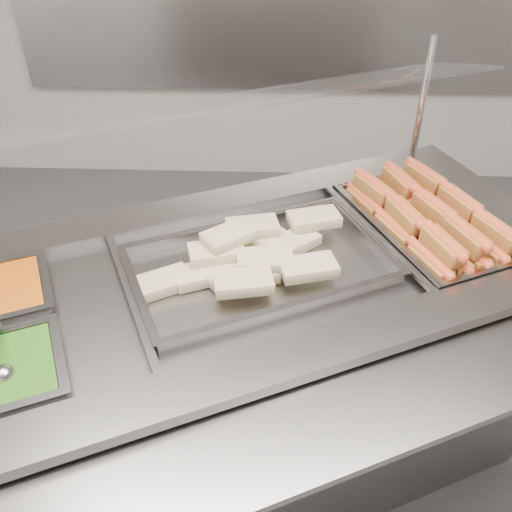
{
  "coord_description": "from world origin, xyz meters",
  "views": [
    {
      "loc": [
        -0.0,
        -0.92,
        1.87
      ],
      "look_at": [
        -0.05,
        0.33,
        0.93
      ],
      "focal_mm": 40.0,
      "sensor_mm": 36.0,
      "label": 1
    }
  ],
  "objects_px": {
    "pan_hotdogs": "(427,230)",
    "serving_spoon": "(2,368)",
    "sneeze_guard": "(207,110)",
    "pan_wraps": "(259,269)",
    "steam_counter": "(242,377)"
  },
  "relations": [
    {
      "from": "sneeze_guard",
      "to": "pan_hotdogs",
      "type": "height_order",
      "value": "sneeze_guard"
    },
    {
      "from": "steam_counter",
      "to": "pan_wraps",
      "type": "xyz_separation_m",
      "value": [
        0.05,
        0.03,
        0.43
      ]
    },
    {
      "from": "pan_hotdogs",
      "to": "steam_counter",
      "type": "bearing_deg",
      "value": -155.47
    },
    {
      "from": "sneeze_guard",
      "to": "pan_hotdogs",
      "type": "xyz_separation_m",
      "value": [
        0.66,
        0.06,
        -0.41
      ]
    },
    {
      "from": "sneeze_guard",
      "to": "serving_spoon",
      "type": "bearing_deg",
      "value": -124.54
    },
    {
      "from": "pan_hotdogs",
      "to": "pan_wraps",
      "type": "height_order",
      "value": "same"
    },
    {
      "from": "pan_hotdogs",
      "to": "serving_spoon",
      "type": "bearing_deg",
      "value": -148.58
    },
    {
      "from": "steam_counter",
      "to": "pan_wraps",
      "type": "height_order",
      "value": "pan_wraps"
    },
    {
      "from": "pan_hotdogs",
      "to": "serving_spoon",
      "type": "xyz_separation_m",
      "value": [
        -1.07,
        -0.66,
        0.05
      ]
    },
    {
      "from": "pan_wraps",
      "to": "sneeze_guard",
      "type": "bearing_deg",
      "value": 129.88
    },
    {
      "from": "pan_hotdogs",
      "to": "serving_spoon",
      "type": "distance_m",
      "value": 1.26
    },
    {
      "from": "steam_counter",
      "to": "sneeze_guard",
      "type": "bearing_deg",
      "value": 114.53
    },
    {
      "from": "steam_counter",
      "to": "pan_hotdogs",
      "type": "xyz_separation_m",
      "value": [
        0.57,
        0.26,
        0.41
      ]
    },
    {
      "from": "pan_hotdogs",
      "to": "pan_wraps",
      "type": "xyz_separation_m",
      "value": [
        -0.52,
        -0.24,
        0.02
      ]
    },
    {
      "from": "sneeze_guard",
      "to": "serving_spoon",
      "type": "distance_m",
      "value": 0.81
    }
  ]
}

